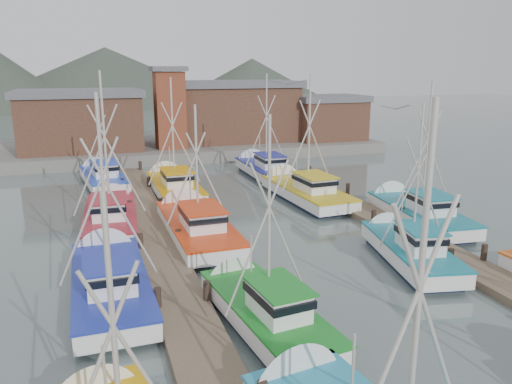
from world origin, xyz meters
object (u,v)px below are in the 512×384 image
object	(u,v)px
lookout_tower	(170,107)
boat_4	(261,309)
boat_12	(173,185)
boat_8	(195,225)

from	to	relation	value
lookout_tower	boat_4	world-z (taller)	lookout_tower
boat_4	boat_12	size ratio (longest dim) A/B	0.88
boat_4	boat_8	distance (m)	11.08
lookout_tower	boat_4	size ratio (longest dim) A/B	0.97
lookout_tower	boat_4	distance (m)	37.34
boat_4	boat_8	xyz separation A→B (m)	(-0.31, 11.08, -0.00)
boat_8	lookout_tower	bearing A→B (deg)	83.16
boat_8	boat_12	distance (m)	10.41
boat_12	boat_4	bearing A→B (deg)	-91.33
boat_4	boat_8	world-z (taller)	boat_4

